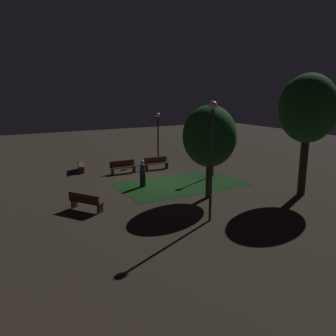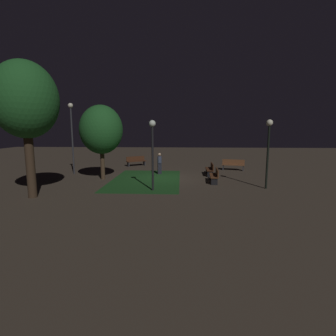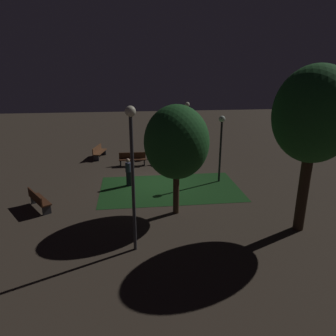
# 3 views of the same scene
# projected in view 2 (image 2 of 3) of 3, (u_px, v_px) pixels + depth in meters

# --- Properties ---
(ground_plane) EXTENTS (60.00, 60.00, 0.00)m
(ground_plane) POSITION_uv_depth(u_px,v_px,m) (162.00, 178.00, 17.98)
(ground_plane) COLOR #3D3328
(grass_lawn) EXTENTS (7.65, 4.52, 0.01)m
(grass_lawn) POSITION_uv_depth(u_px,v_px,m) (146.00, 180.00, 17.34)
(grass_lawn) COLOR #194219
(grass_lawn) RESTS_ON ground
(bench_corner) EXTENTS (1.83, 0.59, 0.88)m
(bench_corner) POSITION_uv_depth(u_px,v_px,m) (215.00, 175.00, 16.43)
(bench_corner) COLOR #512D19
(bench_corner) RESTS_ON ground
(bench_near_trees) EXTENTS (1.81, 0.52, 0.88)m
(bench_near_trees) POSITION_uv_depth(u_px,v_px,m) (210.00, 169.00, 19.03)
(bench_near_trees) COLOR #422314
(bench_near_trees) RESTS_ON ground
(bench_front_right) EXTENTS (1.39, 1.77, 0.88)m
(bench_front_right) POSITION_uv_depth(u_px,v_px,m) (136.00, 161.00, 23.78)
(bench_front_right) COLOR #422314
(bench_front_right) RESTS_ON ground
(bench_back_row) EXTENTS (0.90, 1.86, 0.88)m
(bench_back_row) POSITION_uv_depth(u_px,v_px,m) (233.00, 164.00, 21.32)
(bench_back_row) COLOR brown
(bench_back_row) RESTS_ON ground
(tree_tall_center) EXTENTS (2.83, 2.83, 4.97)m
(tree_tall_center) POSITION_uv_depth(u_px,v_px,m) (101.00, 130.00, 17.09)
(tree_tall_center) COLOR #423021
(tree_tall_center) RESTS_ON ground
(tree_near_wall) EXTENTS (3.06, 3.06, 6.59)m
(tree_near_wall) POSITION_uv_depth(u_px,v_px,m) (25.00, 101.00, 12.20)
(tree_near_wall) COLOR #38281C
(tree_near_wall) RESTS_ON ground
(lamp_post_path_center) EXTENTS (0.36, 0.36, 3.92)m
(lamp_post_path_center) POSITION_uv_depth(u_px,v_px,m) (269.00, 141.00, 14.40)
(lamp_post_path_center) COLOR black
(lamp_post_path_center) RESTS_ON ground
(lamp_post_plaza_west) EXTENTS (0.36, 0.36, 3.86)m
(lamp_post_plaza_west) POSITION_uv_depth(u_px,v_px,m) (152.00, 142.00, 13.94)
(lamp_post_plaza_west) COLOR black
(lamp_post_plaza_west) RESTS_ON ground
(lamp_post_near_wall) EXTENTS (0.36, 0.36, 5.28)m
(lamp_post_near_wall) POSITION_uv_depth(u_px,v_px,m) (72.00, 127.00, 19.12)
(lamp_post_near_wall) COLOR #333338
(lamp_post_near_wall) RESTS_ON ground
(pedestrian) EXTENTS (0.32, 0.32, 1.61)m
(pedestrian) POSITION_uv_depth(u_px,v_px,m) (160.00, 163.00, 19.42)
(pedestrian) COLOR black
(pedestrian) RESTS_ON ground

